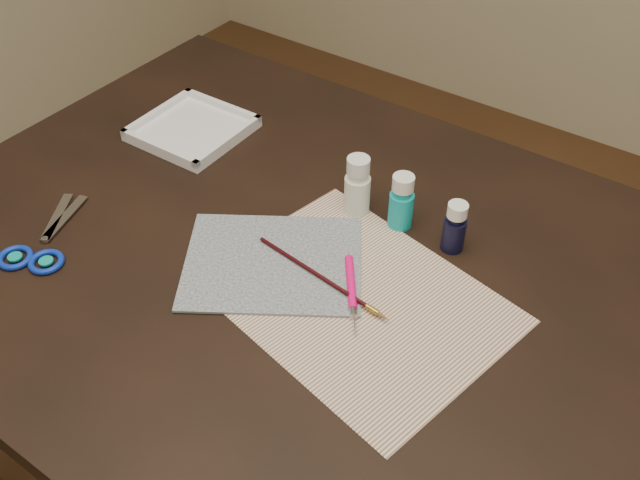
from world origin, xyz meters
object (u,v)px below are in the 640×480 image
Objects in this scene: paper at (356,299)px; paint_bottle_cyan at (402,201)px; scissors at (45,231)px; paint_bottle_navy at (455,227)px; paint_bottle_white at (357,185)px; palette_tray at (192,128)px; canvas at (273,262)px.

paper is 0.18m from paint_bottle_cyan.
paint_bottle_cyan reaches higher than scissors.
paint_bottle_white is at bearing -177.36° from paint_bottle_navy.
scissors is at bearing -147.77° from paint_bottle_navy.
palette_tray is at bearing 179.48° from paint_bottle_cyan.
paper is 4.79× the size of paint_bottle_navy.
paint_bottle_cyan is 1.11× the size of paint_bottle_navy.
paint_bottle_cyan is at bearing 100.62° from paper.
paint_bottle_cyan is 0.51× the size of palette_tray.
scissors is at bearing -161.18° from paper.
paint_bottle_white is 0.17m from paint_bottle_navy.
paint_bottle_white is at bearing 79.49° from canvas.
canvas is 1.43× the size of palette_tray.
paint_bottle_navy is at bearing 2.64° from paint_bottle_white.
paint_bottle_white is 1.08× the size of paint_bottle_cyan.
palette_tray is at bearing 150.50° from canvas.
paint_bottle_cyan is at bearing 179.16° from paint_bottle_navy.
scissors reaches higher than paper.
paper is 1.97× the size of scissors.
paint_bottle_white is at bearing -2.03° from palette_tray.
canvas is 2.77× the size of paint_bottle_cyan.
paint_bottle_white is at bearing 122.94° from paper.
paint_bottle_white reaches higher than paint_bottle_navy.
canvas is at bearing -100.51° from paint_bottle_white.
paint_bottle_white is at bearing -79.63° from scissors.
canvas is 0.18m from paint_bottle_white.
canvas is at bearing -29.50° from palette_tray.
paper is at bearing 4.35° from canvas.
paint_bottle_white is 1.20× the size of paint_bottle_navy.
scissors is at bearing -155.61° from canvas.
paint_bottle_cyan reaches higher than paper.
paint_bottle_white is 0.49× the size of scissors.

